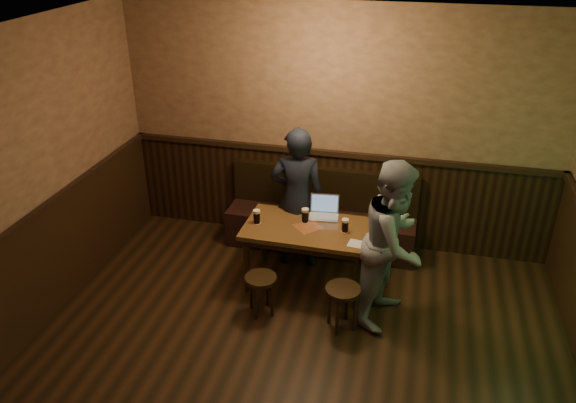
# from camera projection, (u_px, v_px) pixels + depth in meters

# --- Properties ---
(room) EXTENTS (5.04, 6.04, 2.84)m
(room) POSITION_uv_depth(u_px,v_px,m) (276.00, 285.00, 4.04)
(room) COLOR black
(room) RESTS_ON ground
(bench) EXTENTS (2.20, 0.50, 0.95)m
(bench) POSITION_uv_depth(u_px,v_px,m) (321.00, 223.00, 6.65)
(bench) COLOR black
(bench) RESTS_ON ground
(pub_table) EXTENTS (1.32, 0.77, 0.70)m
(pub_table) POSITION_uv_depth(u_px,v_px,m) (307.00, 235.00, 5.83)
(pub_table) COLOR brown
(pub_table) RESTS_ON ground
(stool_left) EXTENTS (0.39, 0.39, 0.43)m
(stool_left) POSITION_uv_depth(u_px,v_px,m) (261.00, 284.00, 5.51)
(stool_left) COLOR black
(stool_left) RESTS_ON ground
(stool_right) EXTENTS (0.40, 0.40, 0.46)m
(stool_right) POSITION_uv_depth(u_px,v_px,m) (343.00, 296.00, 5.30)
(stool_right) COLOR black
(stool_right) RESTS_ON ground
(pint_left) EXTENTS (0.10, 0.10, 0.15)m
(pint_left) POSITION_uv_depth(u_px,v_px,m) (257.00, 217.00, 5.83)
(pint_left) COLOR #9E1913
(pint_left) RESTS_ON pub_table
(pint_mid) EXTENTS (0.10, 0.10, 0.16)m
(pint_mid) POSITION_uv_depth(u_px,v_px,m) (305.00, 215.00, 5.85)
(pint_mid) COLOR #9E1913
(pint_mid) RESTS_ON pub_table
(pint_right) EXTENTS (0.09, 0.09, 0.15)m
(pint_right) POSITION_uv_depth(u_px,v_px,m) (345.00, 225.00, 5.67)
(pint_right) COLOR #9E1913
(pint_right) RESTS_ON pub_table
(laptop) EXTENTS (0.33, 0.28, 0.22)m
(laptop) POSITION_uv_depth(u_px,v_px,m) (324.00, 211.00, 5.99)
(laptop) COLOR silver
(laptop) RESTS_ON pub_table
(menu) EXTENTS (0.24, 0.18, 0.00)m
(menu) POSITION_uv_depth(u_px,v_px,m) (359.00, 244.00, 5.48)
(menu) COLOR silver
(menu) RESTS_ON pub_table
(person_suit) EXTENTS (0.65, 0.48, 1.63)m
(person_suit) POSITION_uv_depth(u_px,v_px,m) (297.00, 198.00, 6.11)
(person_suit) COLOR black
(person_suit) RESTS_ON ground
(person_grey) EXTENTS (0.84, 0.95, 1.66)m
(person_grey) POSITION_uv_depth(u_px,v_px,m) (394.00, 243.00, 5.27)
(person_grey) COLOR gray
(person_grey) RESTS_ON ground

